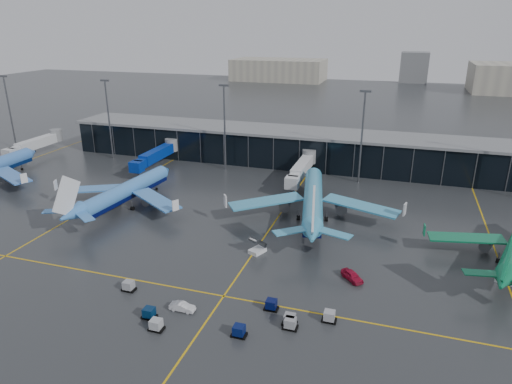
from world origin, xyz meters
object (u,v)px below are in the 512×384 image
(airliner_arkefly, at_px, (126,181))
(service_van_red, at_px, (352,276))
(mobile_airstair, at_px, (257,249))
(baggage_carts, at_px, (230,315))
(airliner_klm_near, at_px, (314,188))
(service_van_white, at_px, (182,307))

(airliner_arkefly, bearing_deg, service_van_red, -12.75)
(mobile_airstair, distance_m, service_van_red, 19.27)
(airliner_arkefly, distance_m, baggage_carts, 53.64)
(airliner_klm_near, xyz_separation_m, service_van_white, (-12.07, -42.48, -6.36))
(airliner_klm_near, height_order, service_van_red, airliner_klm_near)
(mobile_airstair, height_order, service_van_red, mobile_airstair)
(airliner_klm_near, bearing_deg, service_van_white, -116.33)
(airliner_arkefly, relative_size, service_van_red, 8.65)
(mobile_airstair, bearing_deg, airliner_klm_near, 95.50)
(service_van_white, bearing_deg, airliner_arkefly, 40.85)
(mobile_airstair, bearing_deg, service_van_red, 9.77)
(airliner_klm_near, height_order, service_van_white, airliner_klm_near)
(airliner_arkefly, xyz_separation_m, service_van_red, (56.26, -18.26, -5.49))
(airliner_klm_near, distance_m, mobile_airstair, 22.65)
(airliner_klm_near, relative_size, service_van_white, 11.22)
(baggage_carts, bearing_deg, service_van_red, 46.34)
(airliner_klm_near, bearing_deg, service_van_red, -75.17)
(baggage_carts, xyz_separation_m, service_van_red, (16.18, 16.95, 0.05))
(mobile_airstair, bearing_deg, service_van_white, -80.15)
(airliner_klm_near, height_order, baggage_carts, airliner_klm_near)
(airliner_arkefly, xyz_separation_m, baggage_carts, (40.09, -35.21, -5.54))
(airliner_arkefly, height_order, baggage_carts, airliner_arkefly)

